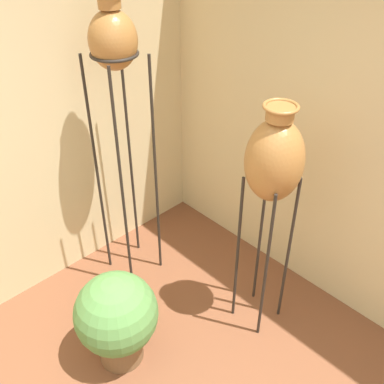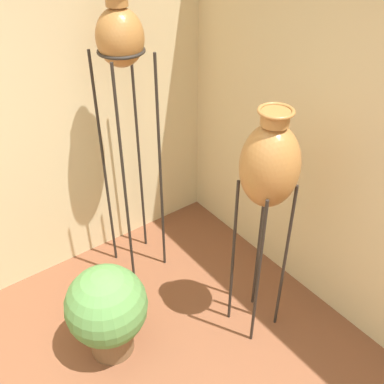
% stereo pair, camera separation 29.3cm
% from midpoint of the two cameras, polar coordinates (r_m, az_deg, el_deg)
% --- Properties ---
extents(vase_stand_tall, '(0.31, 0.31, 2.08)m').
position_cam_midpoint_polar(vase_stand_tall, '(2.83, -12.94, 17.01)').
color(vase_stand_tall, '#28231E').
rests_on(vase_stand_tall, ground_plane).
extents(vase_stand_medium, '(0.34, 0.34, 1.63)m').
position_cam_midpoint_polar(vase_stand_medium, '(2.53, 7.15, 3.62)').
color(vase_stand_medium, '#28231E').
rests_on(vase_stand_medium, ground_plane).
extents(potted_plant, '(0.52, 0.52, 0.68)m').
position_cam_midpoint_polar(potted_plant, '(2.91, -12.49, -15.42)').
color(potted_plant, brown).
rests_on(potted_plant, ground_plane).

